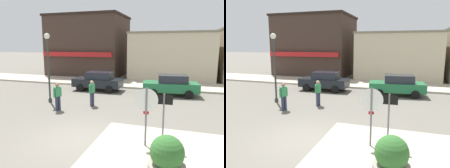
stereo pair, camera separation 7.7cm
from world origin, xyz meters
TOP-DOWN VIEW (x-y plane):
  - ground_plane at (0.00, 0.00)m, footprint 160.00×160.00m
  - sidewalk_corner at (3.95, -0.55)m, footprint 6.40×4.80m
  - kerb_far at (0.00, 12.65)m, footprint 80.00×4.00m
  - stop_sign at (2.64, -0.02)m, footprint 0.82×0.08m
  - one_way_sign at (3.24, 0.14)m, footprint 0.60×0.06m
  - planter at (3.50, -1.44)m, footprint 1.10×1.10m
  - lamp_post at (-4.45, 4.68)m, footprint 0.36×0.36m
  - parked_car_nearest at (-2.77, 9.16)m, footprint 4.01×1.90m
  - parked_car_second at (3.08, 9.09)m, footprint 4.17×2.23m
  - pedestrian_crossing_near at (-1.44, 4.69)m, footprint 0.28×0.56m
  - pedestrian_crossing_far at (-2.95, 3.20)m, footprint 0.35×0.54m
  - building_corner_shop at (-7.41, 18.15)m, footprint 9.00×7.48m
  - building_storefront_left_near at (2.64, 18.35)m, footprint 8.80×7.61m

SIDE VIEW (x-z plane):
  - ground_plane at x=0.00m, z-range 0.00..0.00m
  - sidewalk_corner at x=3.95m, z-range 0.00..0.15m
  - kerb_far at x=0.00m, z-range 0.00..0.15m
  - planter at x=3.50m, z-range -0.05..1.17m
  - parked_car_nearest at x=-2.77m, z-range 0.03..1.59m
  - parked_car_second at x=3.08m, z-range 0.03..1.59m
  - pedestrian_crossing_near at x=-1.44m, z-range 0.06..1.67m
  - pedestrian_crossing_far at x=-2.95m, z-range 0.06..1.67m
  - one_way_sign at x=3.24m, z-range 0.28..2.38m
  - stop_sign at x=2.64m, z-range 0.37..2.67m
  - building_storefront_left_near at x=2.64m, z-range 0.00..5.08m
  - lamp_post at x=-4.45m, z-range 0.69..5.23m
  - building_corner_shop at x=-7.41m, z-range 0.00..7.24m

